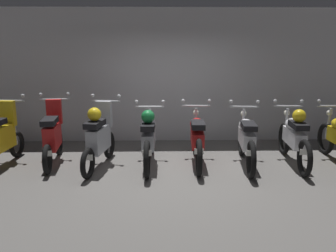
% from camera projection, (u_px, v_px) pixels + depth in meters
% --- Properties ---
extents(ground_plane, '(80.00, 80.00, 0.00)m').
position_uv_depth(ground_plane, '(174.00, 174.00, 6.28)').
color(ground_plane, '#565451').
extents(back_wall, '(16.12, 0.30, 3.00)m').
position_uv_depth(back_wall, '(170.00, 76.00, 8.28)').
color(back_wall, '#ADADB2').
rests_on(back_wall, ground).
extents(motorbike_slot_1, '(0.59, 1.68, 1.29)m').
position_uv_depth(motorbike_slot_1, '(1.00, 138.00, 6.61)').
color(motorbike_slot_1, black).
rests_on(motorbike_slot_1, ground).
extents(motorbike_slot_2, '(0.59, 1.68, 1.29)m').
position_uv_depth(motorbike_slot_2, '(53.00, 136.00, 6.78)').
color(motorbike_slot_2, black).
rests_on(motorbike_slot_2, ground).
extents(motorbike_slot_3, '(0.58, 1.67, 1.29)m').
position_uv_depth(motorbike_slot_3, '(99.00, 137.00, 6.54)').
color(motorbike_slot_3, black).
rests_on(motorbike_slot_3, ground).
extents(motorbike_slot_4, '(0.59, 1.95, 1.15)m').
position_uv_depth(motorbike_slot_4, '(149.00, 138.00, 6.65)').
color(motorbike_slot_4, black).
rests_on(motorbike_slot_4, ground).
extents(motorbike_slot_5, '(0.59, 1.95, 1.15)m').
position_uv_depth(motorbike_slot_5, '(197.00, 138.00, 6.77)').
color(motorbike_slot_5, black).
rests_on(motorbike_slot_5, ground).
extents(motorbike_slot_6, '(0.59, 1.95, 1.15)m').
position_uv_depth(motorbike_slot_6, '(246.00, 139.00, 6.67)').
color(motorbike_slot_6, black).
rests_on(motorbike_slot_6, ground).
extents(motorbike_slot_7, '(0.59, 1.95, 1.15)m').
position_uv_depth(motorbike_slot_7, '(294.00, 137.00, 6.71)').
color(motorbike_slot_7, black).
rests_on(motorbike_slot_7, ground).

